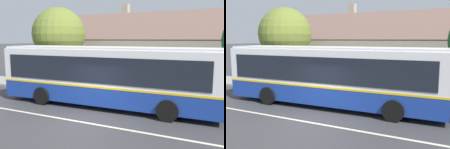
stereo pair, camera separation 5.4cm
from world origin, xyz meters
The scene contains 8 objects.
ground_plane centered at (0.00, 0.00, 0.00)m, with size 300.00×300.00×0.00m, color #38383A.
sidewalk_far centered at (0.00, 6.00, 0.07)m, with size 60.00×3.00×0.15m, color gray.
lane_divider_stripe centered at (0.00, 0.00, 0.00)m, with size 60.00×0.16×0.01m, color beige.
community_building centered at (2.95, 14.40, 1.93)m, with size 27.50×10.63×7.26m.
transit_bus centered at (-0.28, 2.90, 1.74)m, with size 12.22×2.99×3.25m.
bench_by_building centered at (-6.88, 5.45, 0.56)m, with size 1.54×0.51×0.94m.
street_tree_secondary centered at (-6.09, 6.43, 4.02)m, with size 3.98×3.98×6.02m.
bus_stop_sign centered at (5.28, 4.99, 1.64)m, with size 0.36×0.07×2.40m.
Camera 1 is at (6.00, -8.99, 3.67)m, focal length 40.00 mm.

